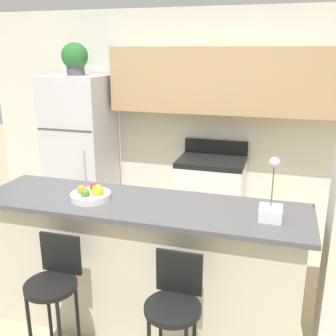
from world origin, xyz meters
name	(u,v)px	position (x,y,z in m)	size (l,w,h in m)	color
ground_plane	(143,323)	(0.00, 0.00, 0.00)	(14.00, 14.00, 0.00)	tan
wall_back	(211,105)	(0.14, 2.01, 1.48)	(5.60, 0.38, 2.55)	silver
counter_bar	(141,265)	(0.00, 0.00, 0.52)	(2.43, 0.66, 1.03)	beige
refrigerator	(81,151)	(-1.40, 1.69, 0.90)	(0.71, 0.71, 1.81)	silver
stove_range	(210,196)	(0.21, 1.75, 0.46)	(0.75, 0.59, 1.07)	white
bar_stool_left	(54,285)	(-0.41, -0.54, 0.61)	(0.34, 0.34, 0.92)	black
bar_stool_right	(174,307)	(0.41, -0.54, 0.61)	(0.34, 0.34, 0.92)	black
potted_plant_on_fridge	(75,58)	(-1.40, 1.69, 2.00)	(0.30, 0.30, 0.37)	#4C4C51
orchid_vase	(271,206)	(0.92, -0.04, 1.13)	(0.15, 0.15, 0.42)	white
fruit_bowl	(91,195)	(-0.37, -0.05, 1.07)	(0.30, 0.30, 0.12)	silver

